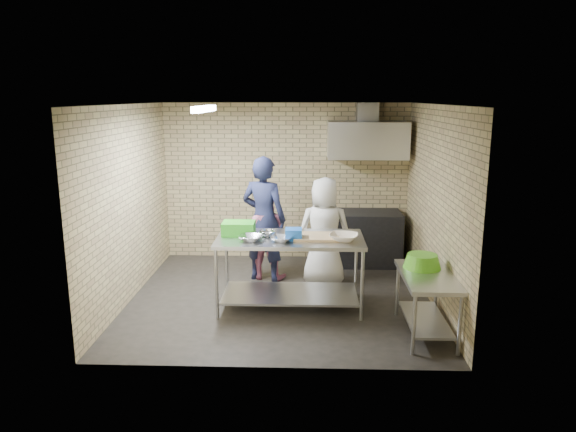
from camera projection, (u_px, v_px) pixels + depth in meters
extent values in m
plane|color=black|center=(280.00, 298.00, 7.58)|extent=(4.20, 4.20, 0.00)
plane|color=black|center=(280.00, 104.00, 6.99)|extent=(4.20, 4.20, 0.00)
cube|color=tan|center=(286.00, 182.00, 9.24)|extent=(4.20, 0.06, 2.70)
cube|color=tan|center=(270.00, 245.00, 5.34)|extent=(4.20, 0.06, 2.70)
cube|color=tan|center=(129.00, 204.00, 7.36)|extent=(0.06, 4.00, 2.70)
cube|color=tan|center=(435.00, 206.00, 7.21)|extent=(0.06, 4.00, 2.70)
cube|color=#A8AAAF|center=(290.00, 272.00, 7.18)|extent=(1.95, 0.97, 0.97)
cube|color=silver|center=(426.00, 304.00, 6.37)|extent=(0.60, 1.20, 0.75)
cube|color=black|center=(364.00, 238.00, 9.05)|extent=(1.20, 0.70, 0.90)
cube|color=silver|center=(367.00, 140.00, 8.73)|extent=(1.30, 0.60, 0.60)
cube|color=#A5A8AD|center=(367.00, 112.00, 8.78)|extent=(0.35, 0.30, 0.30)
cube|color=#3F2B19|center=(384.00, 150.00, 8.95)|extent=(0.80, 0.20, 0.04)
cube|color=white|center=(204.00, 109.00, 7.04)|extent=(0.10, 1.25, 0.08)
cube|color=green|center=(239.00, 228.00, 7.19)|extent=(0.43, 0.32, 0.17)
cube|color=blue|center=(294.00, 234.00, 6.96)|extent=(0.22, 0.22, 0.14)
cube|color=tan|center=(316.00, 237.00, 7.04)|extent=(0.60, 0.45, 0.03)
imported|color=#B9BBC0|center=(251.00, 238.00, 6.88)|extent=(0.36, 0.36, 0.07)
imported|color=#B1B4B8|center=(268.00, 233.00, 7.12)|extent=(0.28, 0.28, 0.07)
imported|color=#BABEC2|center=(282.00, 239.00, 6.85)|extent=(0.33, 0.33, 0.07)
imported|color=beige|center=(344.00, 237.00, 6.89)|extent=(0.44, 0.44, 0.09)
cylinder|color=#B22619|center=(369.00, 143.00, 8.93)|extent=(0.07, 0.07, 0.18)
cylinder|color=green|center=(393.00, 144.00, 8.92)|extent=(0.06, 0.06, 0.15)
imported|color=black|center=(264.00, 219.00, 8.14)|extent=(0.82, 0.67, 1.94)
imported|color=#C26686|center=(265.00, 234.00, 8.29)|extent=(0.77, 0.65, 1.40)
imported|color=white|center=(324.00, 232.00, 7.95)|extent=(0.82, 0.55, 1.65)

